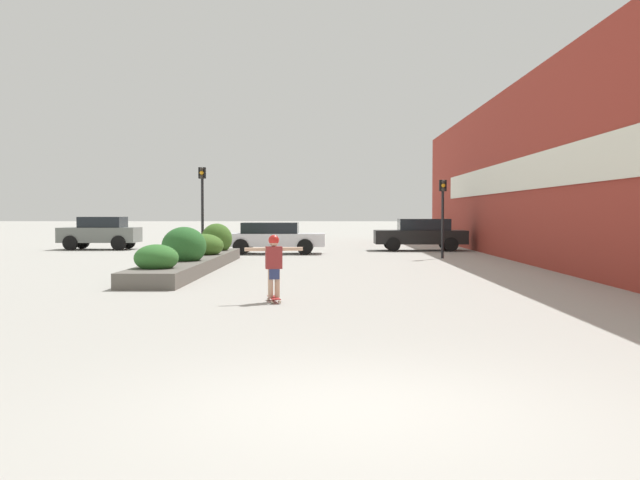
{
  "coord_description": "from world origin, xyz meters",
  "views": [
    {
      "loc": [
        -0.22,
        -6.59,
        1.82
      ],
      "look_at": [
        -0.56,
        18.6,
        0.86
      ],
      "focal_mm": 40.0,
      "sensor_mm": 36.0,
      "label": 1
    }
  ],
  "objects_px": {
    "skateboarder": "(274,259)",
    "traffic_light_left": "(202,197)",
    "skateboard": "(274,298)",
    "car_leftmost": "(101,232)",
    "traffic_light_right": "(443,204)",
    "car_center_right": "(273,237)",
    "car_center_left": "(421,234)"
  },
  "relations": [
    {
      "from": "skateboarder",
      "to": "traffic_light_left",
      "type": "distance_m",
      "value": 14.84
    },
    {
      "from": "car_center_right",
      "to": "traffic_light_right",
      "type": "distance_m",
      "value": 7.86
    },
    {
      "from": "skateboard",
      "to": "car_center_left",
      "type": "xyz_separation_m",
      "value": [
        5.57,
        19.95,
        0.74
      ]
    },
    {
      "from": "car_center_left",
      "to": "traffic_light_right",
      "type": "xyz_separation_m",
      "value": [
        0.11,
        -5.89,
        1.36
      ]
    },
    {
      "from": "skateboarder",
      "to": "traffic_light_right",
      "type": "distance_m",
      "value": 15.22
    },
    {
      "from": "skateboarder",
      "to": "car_center_left",
      "type": "xyz_separation_m",
      "value": [
        5.57,
        19.95,
        -0.06
      ]
    },
    {
      "from": "skateboarder",
      "to": "traffic_light_right",
      "type": "bearing_deg",
      "value": 54.83
    },
    {
      "from": "skateboarder",
      "to": "traffic_light_right",
      "type": "relative_size",
      "value": 0.41
    },
    {
      "from": "skateboard",
      "to": "traffic_light_right",
      "type": "bearing_deg",
      "value": 54.83
    },
    {
      "from": "car_leftmost",
      "to": "car_center_right",
      "type": "distance_m",
      "value": 9.61
    },
    {
      "from": "skateboard",
      "to": "skateboarder",
      "type": "distance_m",
      "value": 0.8
    },
    {
      "from": "car_center_left",
      "to": "traffic_light_right",
      "type": "bearing_deg",
      "value": -178.96
    },
    {
      "from": "skateboard",
      "to": "car_center_right",
      "type": "bearing_deg",
      "value": 81.35
    },
    {
      "from": "skateboard",
      "to": "car_center_left",
      "type": "height_order",
      "value": "car_center_left"
    },
    {
      "from": "skateboard",
      "to": "car_center_left",
      "type": "distance_m",
      "value": 20.73
    },
    {
      "from": "car_leftmost",
      "to": "car_center_left",
      "type": "bearing_deg",
      "value": -93.2
    },
    {
      "from": "traffic_light_right",
      "to": "skateboard",
      "type": "bearing_deg",
      "value": -111.98
    },
    {
      "from": "skateboard",
      "to": "car_center_right",
      "type": "relative_size",
      "value": 0.17
    },
    {
      "from": "car_leftmost",
      "to": "traffic_light_left",
      "type": "distance_m",
      "value": 9.28
    },
    {
      "from": "skateboard",
      "to": "car_leftmost",
      "type": "distance_m",
      "value": 23.25
    },
    {
      "from": "skateboard",
      "to": "traffic_light_left",
      "type": "bearing_deg",
      "value": 92.55
    },
    {
      "from": "skateboarder",
      "to": "car_center_right",
      "type": "height_order",
      "value": "car_center_right"
    },
    {
      "from": "traffic_light_right",
      "to": "traffic_light_left",
      "type": "bearing_deg",
      "value": 179.19
    },
    {
      "from": "car_leftmost",
      "to": "skateboard",
      "type": "bearing_deg",
      "value": -153.72
    },
    {
      "from": "car_center_right",
      "to": "skateboard",
      "type": "bearing_deg",
      "value": 4.55
    },
    {
      "from": "skateboard",
      "to": "car_center_left",
      "type": "relative_size",
      "value": 0.17
    },
    {
      "from": "skateboarder",
      "to": "car_center_left",
      "type": "bearing_deg",
      "value": 61.21
    },
    {
      "from": "car_leftmost",
      "to": "traffic_light_right",
      "type": "distance_m",
      "value": 17.39
    },
    {
      "from": "car_center_left",
      "to": "traffic_light_left",
      "type": "relative_size",
      "value": 1.2
    },
    {
      "from": "skateboard",
      "to": "car_center_left",
      "type": "bearing_deg",
      "value": 61.21
    },
    {
      "from": "car_leftmost",
      "to": "car_center_left",
      "type": "distance_m",
      "value": 15.89
    },
    {
      "from": "skateboard",
      "to": "car_leftmost",
      "type": "bearing_deg",
      "value": 103.09
    }
  ]
}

